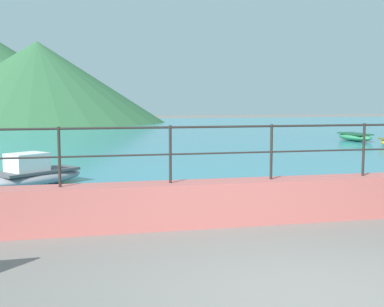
{
  "coord_description": "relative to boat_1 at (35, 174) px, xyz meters",
  "views": [
    {
      "loc": [
        -2.25,
        -4.47,
        1.99
      ],
      "look_at": [
        -0.38,
        3.7,
        1.1
      ],
      "focal_mm": 47.23,
      "sensor_mm": 36.0,
      "label": 1
    }
  ],
  "objects": [
    {
      "name": "promenade_wall",
      "position": [
        3.18,
        -4.09,
        0.02
      ],
      "size": [
        20.0,
        0.56,
        0.7
      ],
      "primitive_type": "cube",
      "color": "#BC605B",
      "rests_on": "ground"
    },
    {
      "name": "railing",
      "position": [
        3.18,
        -4.09,
        0.99
      ],
      "size": [
        18.44,
        0.04,
        0.9
      ],
      "color": "#282623",
      "rests_on": "promenade_wall"
    },
    {
      "name": "boat_1",
      "position": [
        0.0,
        0.0,
        0.0
      ],
      "size": [
        2.37,
        2.13,
        0.76
      ],
      "color": "gray",
      "rests_on": "lake_water"
    },
    {
      "name": "hill_secondary",
      "position": [
        -2.19,
        33.61,
        3.16
      ],
      "size": [
        21.81,
        21.81,
        6.96
      ],
      "primitive_type": "cone",
      "color": "#33663D",
      "rests_on": "ground"
    },
    {
      "name": "boat_2",
      "position": [
        13.82,
        9.8,
        -0.07
      ],
      "size": [
        1.07,
        2.36,
        0.36
      ],
      "color": "#338C59",
      "rests_on": "lake_water"
    },
    {
      "name": "lake_water",
      "position": [
        3.18,
        18.55,
        -0.3
      ],
      "size": [
        64.0,
        44.32,
        0.06
      ],
      "primitive_type": "cube",
      "color": "teal",
      "rests_on": "ground"
    },
    {
      "name": "ground_plane",
      "position": [
        3.18,
        -7.29,
        -0.33
      ],
      "size": [
        120.0,
        120.0,
        0.0
      ],
      "primitive_type": "plane",
      "color": "slate"
    }
  ]
}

